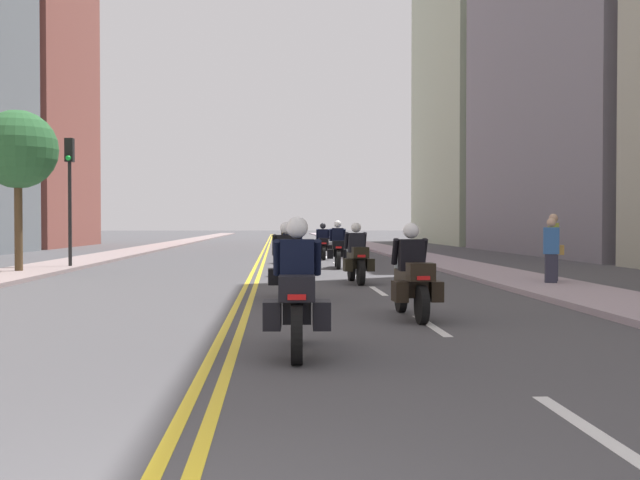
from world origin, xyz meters
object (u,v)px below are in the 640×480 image
at_px(motorcycle_3, 357,259).
at_px(street_tree_0, 18,150).
at_px(motorcycle_0, 297,299).
at_px(motorcycle_4, 293,254).
at_px(traffic_light_near, 70,179).
at_px(motorcycle_2, 287,268).
at_px(motorcycle_1, 412,280).
at_px(pedestrian_2, 553,248).
at_px(motorcycle_5, 338,249).
at_px(motorcycle_7, 323,245).
at_px(motorcycle_6, 289,247).
at_px(pedestrian_0, 551,252).

xyz_separation_m(motorcycle_3, street_tree_0, (-9.95, 4.08, 3.16)).
bearing_deg(motorcycle_3, motorcycle_0, -102.89).
bearing_deg(motorcycle_0, motorcycle_4, 90.85).
bearing_deg(traffic_light_near, motorcycle_2, -56.32).
bearing_deg(motorcycle_2, motorcycle_4, 86.76).
height_order(motorcycle_4, traffic_light_near, traffic_light_near).
height_order(motorcycle_1, pedestrian_2, pedestrian_2).
relative_size(motorcycle_4, street_tree_0, 0.44).
distance_m(motorcycle_3, motorcycle_5, 6.87).
bearing_deg(motorcycle_7, street_tree_0, -136.24).
bearing_deg(motorcycle_4, motorcycle_0, -89.69).
relative_size(motorcycle_3, pedestrian_2, 1.22).
bearing_deg(traffic_light_near, motorcycle_3, -36.28).
xyz_separation_m(motorcycle_0, street_tree_0, (-8.11, 14.79, 3.14)).
distance_m(motorcycle_2, traffic_light_near, 13.26).
height_order(motorcycle_0, pedestrian_2, pedestrian_2).
distance_m(motorcycle_4, pedestrian_2, 7.53).
relative_size(motorcycle_0, motorcycle_5, 0.95).
height_order(motorcycle_4, street_tree_0, street_tree_0).
height_order(motorcycle_6, pedestrian_0, pedestrian_0).
distance_m(motorcycle_0, traffic_light_near, 19.00).
distance_m(motorcycle_5, motorcycle_6, 3.88).
height_order(motorcycle_0, motorcycle_6, motorcycle_0).
relative_size(motorcycle_3, motorcycle_5, 0.97).
xyz_separation_m(motorcycle_4, street_tree_0, (-8.35, 1.16, 3.16)).
relative_size(motorcycle_2, motorcycle_5, 0.93).
bearing_deg(motorcycle_4, traffic_light_near, 154.66).
height_order(motorcycle_1, motorcycle_7, motorcycle_7).
bearing_deg(motorcycle_7, pedestrian_2, -70.91).
bearing_deg(motorcycle_1, motorcycle_2, 119.54).
bearing_deg(motorcycle_6, street_tree_0, -143.07).
distance_m(motorcycle_2, pedestrian_0, 6.98).
distance_m(motorcycle_4, street_tree_0, 9.00).
bearing_deg(motorcycle_0, motorcycle_1, 61.12).
height_order(motorcycle_1, traffic_light_near, traffic_light_near).
xyz_separation_m(motorcycle_2, motorcycle_6, (0.27, 14.54, 0.01)).
bearing_deg(street_tree_0, pedestrian_0, -21.16).
distance_m(motorcycle_0, motorcycle_5, 17.69).
relative_size(motorcycle_4, traffic_light_near, 0.49).
relative_size(motorcycle_4, motorcycle_6, 1.01).
distance_m(motorcycle_5, traffic_light_near, 9.48).
relative_size(motorcycle_6, street_tree_0, 0.43).
relative_size(motorcycle_2, motorcycle_7, 0.97).
bearing_deg(motorcycle_7, motorcycle_3, -89.51).
height_order(motorcycle_1, motorcycle_4, motorcycle_4).
height_order(motorcycle_2, pedestrian_2, pedestrian_2).
distance_m(motorcycle_3, motorcycle_7, 13.47).
height_order(motorcycle_4, pedestrian_0, pedestrian_0).
bearing_deg(street_tree_0, motorcycle_6, 37.04).
height_order(motorcycle_0, motorcycle_5, motorcycle_5).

